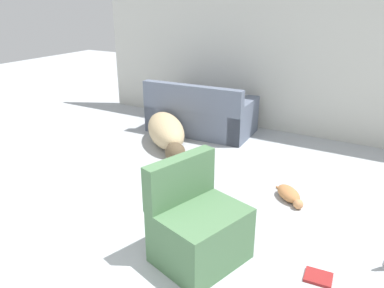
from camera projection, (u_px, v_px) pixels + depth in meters
The scene contains 6 objects.
wall_back at pixel (303, 44), 5.45m from camera, with size 7.09×0.06×2.76m.
couch at pixel (201, 115), 5.91m from camera, with size 1.64×0.95×0.82m.
dog at pixel (166, 132), 5.37m from camera, with size 1.27×1.29×0.44m.
cat at pixel (289, 195), 3.97m from camera, with size 0.41×0.41×0.13m.
book_red at pixel (318, 277), 2.87m from camera, with size 0.22×0.19×0.02m.
side_chair at pixel (198, 227), 3.01m from camera, with size 0.75×0.82×0.84m.
Camera 1 is at (1.39, -1.38, 2.02)m, focal length 35.00 mm.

